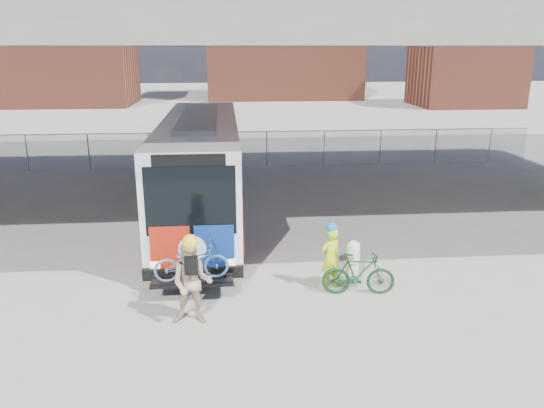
{
  "coord_description": "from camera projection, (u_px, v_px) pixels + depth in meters",
  "views": [
    {
      "loc": [
        -1.08,
        -14.99,
        5.96
      ],
      "look_at": [
        0.19,
        -0.33,
        1.6
      ],
      "focal_mm": 35.0,
      "sensor_mm": 36.0,
      "label": 1
    }
  ],
  "objects": [
    {
      "name": "brick_buildings",
      "position": [
        244.0,
        52.0,
        60.73
      ],
      "size": [
        54.0,
        22.0,
        12.0
      ],
      "color": "brown",
      "rests_on": "ground"
    },
    {
      "name": "overpass",
      "position": [
        255.0,
        29.0,
        18.07
      ],
      "size": [
        40.0,
        16.0,
        7.95
      ],
      "color": "#605E59",
      "rests_on": "ground"
    },
    {
      "name": "cyclist_tan",
      "position": [
        192.0,
        282.0,
        11.68
      ],
      "size": [
        0.99,
        0.8,
        2.11
      ],
      "rotation": [
        0.0,
        0.0,
        -0.08
      ],
      "color": "tan",
      "rests_on": "ground"
    },
    {
      "name": "ground",
      "position": [
        265.0,
        251.0,
        16.11
      ],
      "size": [
        160.0,
        160.0,
        0.0
      ],
      "primitive_type": "plane",
      "color": "#9E9991",
      "rests_on": "ground"
    },
    {
      "name": "chainlink_fence",
      "position": [
        247.0,
        139.0,
        27.16
      ],
      "size": [
        30.0,
        0.06,
        30.0
      ],
      "color": "gray",
      "rests_on": "ground"
    },
    {
      "name": "bollard",
      "position": [
        353.0,
        262.0,
        13.52
      ],
      "size": [
        0.33,
        0.33,
        1.28
      ],
      "color": "silver",
      "rests_on": "ground"
    },
    {
      "name": "cyclist_hivis",
      "position": [
        330.0,
        257.0,
        13.42
      ],
      "size": [
        0.71,
        0.62,
        1.8
      ],
      "rotation": [
        0.0,
        0.0,
        3.62
      ],
      "color": "#C8E418",
      "rests_on": "ground"
    },
    {
      "name": "bus",
      "position": [
        201.0,
        160.0,
        18.82
      ],
      "size": [
        2.67,
        12.99,
        3.69
      ],
      "color": "silver",
      "rests_on": "ground"
    },
    {
      "name": "bike_parked",
      "position": [
        359.0,
        274.0,
        13.18
      ],
      "size": [
        1.85,
        0.69,
        1.09
      ],
      "primitive_type": "imported",
      "rotation": [
        0.0,
        0.0,
        1.47
      ],
      "color": "#143F20",
      "rests_on": "ground"
    }
  ]
}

